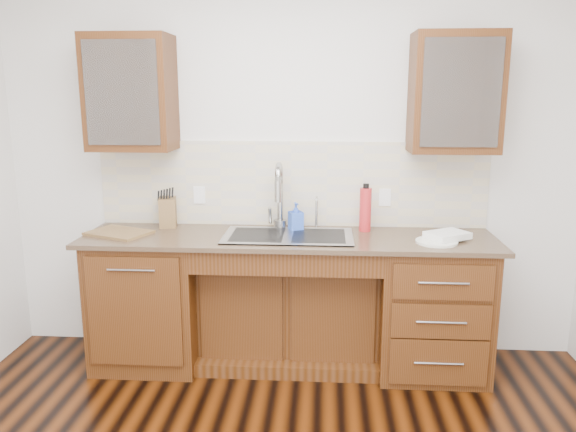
# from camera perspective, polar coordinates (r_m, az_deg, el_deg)

# --- Properties ---
(wall_back) EXTENTS (4.00, 0.10, 2.70)m
(wall_back) POSITION_cam_1_polar(r_m,az_deg,el_deg) (3.96, 0.39, 5.50)
(wall_back) COLOR silver
(wall_back) RESTS_ON ground
(base_cabinet_left) EXTENTS (0.70, 0.62, 0.88)m
(base_cabinet_left) POSITION_cam_1_polar(r_m,az_deg,el_deg) (4.00, -13.80, -8.23)
(base_cabinet_left) COLOR #593014
(base_cabinet_left) RESTS_ON ground
(base_cabinet_center) EXTENTS (1.20, 0.44, 0.70)m
(base_cabinet_center) POSITION_cam_1_polar(r_m,az_deg,el_deg) (3.95, 0.13, -9.56)
(base_cabinet_center) COLOR #593014
(base_cabinet_center) RESTS_ON ground
(base_cabinet_right) EXTENTS (0.70, 0.62, 0.88)m
(base_cabinet_right) POSITION_cam_1_polar(r_m,az_deg,el_deg) (3.89, 14.32, -8.89)
(base_cabinet_right) COLOR #593014
(base_cabinet_right) RESTS_ON ground
(countertop) EXTENTS (2.70, 0.65, 0.03)m
(countertop) POSITION_cam_1_polar(r_m,az_deg,el_deg) (3.68, 0.03, -2.28)
(countertop) COLOR #84705B
(countertop) RESTS_ON base_cabinet_left
(backsplash) EXTENTS (2.70, 0.02, 0.59)m
(backsplash) POSITION_cam_1_polar(r_m,az_deg,el_deg) (3.92, 0.33, 3.28)
(backsplash) COLOR beige
(backsplash) RESTS_ON wall_back
(sink) EXTENTS (0.84, 0.46, 0.19)m
(sink) POSITION_cam_1_polar(r_m,az_deg,el_deg) (3.68, 0.01, -3.39)
(sink) COLOR #9E9EA5
(sink) RESTS_ON countertop
(faucet) EXTENTS (0.04, 0.04, 0.40)m
(faucet) POSITION_cam_1_polar(r_m,az_deg,el_deg) (3.84, -0.80, 1.66)
(faucet) COLOR #999993
(faucet) RESTS_ON countertop
(filter_tap) EXTENTS (0.02, 0.02, 0.24)m
(filter_tap) POSITION_cam_1_polar(r_m,az_deg,el_deg) (3.86, 2.92, 0.47)
(filter_tap) COLOR #999993
(filter_tap) RESTS_ON countertop
(upper_cabinet_left) EXTENTS (0.55, 0.34, 0.75)m
(upper_cabinet_left) POSITION_cam_1_polar(r_m,az_deg,el_deg) (3.92, -15.67, 11.94)
(upper_cabinet_left) COLOR #593014
(upper_cabinet_left) RESTS_ON wall_back
(upper_cabinet_right) EXTENTS (0.55, 0.34, 0.75)m
(upper_cabinet_right) POSITION_cam_1_polar(r_m,az_deg,el_deg) (3.79, 16.60, 11.88)
(upper_cabinet_right) COLOR #593014
(upper_cabinet_right) RESTS_ON wall_back
(outlet_left) EXTENTS (0.08, 0.01, 0.12)m
(outlet_left) POSITION_cam_1_polar(r_m,az_deg,el_deg) (4.01, -8.99, 2.11)
(outlet_left) COLOR white
(outlet_left) RESTS_ON backsplash
(outlet_right) EXTENTS (0.08, 0.01, 0.12)m
(outlet_right) POSITION_cam_1_polar(r_m,az_deg,el_deg) (3.93, 9.82, 1.88)
(outlet_right) COLOR white
(outlet_right) RESTS_ON backsplash
(soap_bottle) EXTENTS (0.11, 0.12, 0.19)m
(soap_bottle) POSITION_cam_1_polar(r_m,az_deg,el_deg) (3.79, 0.80, -0.07)
(soap_bottle) COLOR blue
(soap_bottle) RESTS_ON countertop
(water_bottle) EXTENTS (0.10, 0.10, 0.29)m
(water_bottle) POSITION_cam_1_polar(r_m,az_deg,el_deg) (3.81, 7.86, 0.64)
(water_bottle) COLOR red
(water_bottle) RESTS_ON countertop
(plate) EXTENTS (0.33, 0.33, 0.01)m
(plate) POSITION_cam_1_polar(r_m,az_deg,el_deg) (3.63, 14.86, -2.54)
(plate) COLOR silver
(plate) RESTS_ON countertop
(dish_towel) EXTENTS (0.31, 0.29, 0.04)m
(dish_towel) POSITION_cam_1_polar(r_m,az_deg,el_deg) (3.69, 15.88, -1.88)
(dish_towel) COLOR white
(dish_towel) RESTS_ON plate
(knife_block) EXTENTS (0.15, 0.20, 0.20)m
(knife_block) POSITION_cam_1_polar(r_m,az_deg,el_deg) (4.02, -12.10, 0.43)
(knife_block) COLOR #965F2B
(knife_block) RESTS_ON countertop
(cutting_board) EXTENTS (0.47, 0.40, 0.02)m
(cutting_board) POSITION_cam_1_polar(r_m,az_deg,el_deg) (3.89, -16.80, -1.64)
(cutting_board) COLOR brown
(cutting_board) RESTS_ON countertop
(cup_left_a) EXTENTS (0.16, 0.16, 0.09)m
(cup_left_a) POSITION_cam_1_polar(r_m,az_deg,el_deg) (3.95, -17.07, 11.09)
(cup_left_a) COLOR white
(cup_left_a) RESTS_ON upper_cabinet_left
(cup_left_b) EXTENTS (0.11, 0.11, 0.09)m
(cup_left_b) POSITION_cam_1_polar(r_m,az_deg,el_deg) (3.87, -13.35, 11.24)
(cup_left_b) COLOR white
(cup_left_b) RESTS_ON upper_cabinet_left
(cup_right_a) EXTENTS (0.11, 0.11, 0.09)m
(cup_right_a) POSITION_cam_1_polar(r_m,az_deg,el_deg) (3.78, 15.72, 11.08)
(cup_right_a) COLOR silver
(cup_right_a) RESTS_ON upper_cabinet_right
(cup_right_b) EXTENTS (0.11, 0.11, 0.08)m
(cup_right_b) POSITION_cam_1_polar(r_m,az_deg,el_deg) (3.81, 17.78, 10.92)
(cup_right_b) COLOR silver
(cup_right_b) RESTS_ON upper_cabinet_right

